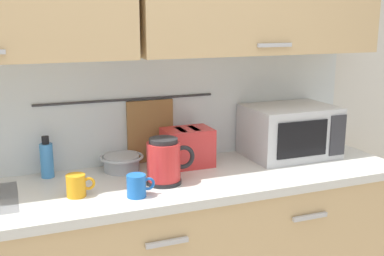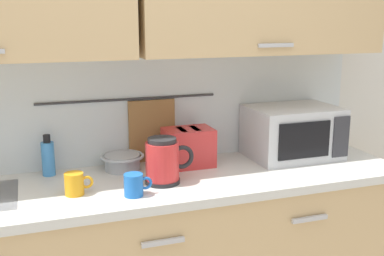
{
  "view_description": "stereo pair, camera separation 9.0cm",
  "coord_description": "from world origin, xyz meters",
  "px_view_note": "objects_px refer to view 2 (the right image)",
  "views": [
    {
      "loc": [
        -0.55,
        -1.68,
        1.63
      ],
      "look_at": [
        0.24,
        0.33,
        1.12
      ],
      "focal_mm": 44.32,
      "sensor_mm": 36.0,
      "label": 1
    },
    {
      "loc": [
        -0.47,
        -1.71,
        1.63
      ],
      "look_at": [
        0.24,
        0.33,
        1.12
      ],
      "focal_mm": 44.32,
      "sensor_mm": 36.0,
      "label": 2
    }
  ],
  "objects_px": {
    "microwave": "(292,132)",
    "electric_kettle": "(163,161)",
    "mug_near_sink": "(75,184)",
    "mug_by_kettle": "(134,185)",
    "dish_soap_bottle": "(48,158)",
    "mixing_bowl": "(122,161)",
    "toaster": "(188,147)"
  },
  "relations": [
    {
      "from": "mug_near_sink",
      "to": "mixing_bowl",
      "type": "distance_m",
      "value": 0.36
    },
    {
      "from": "electric_kettle",
      "to": "toaster",
      "type": "bearing_deg",
      "value": 47.27
    },
    {
      "from": "dish_soap_bottle",
      "to": "mug_by_kettle",
      "type": "xyz_separation_m",
      "value": [
        0.32,
        -0.39,
        -0.04
      ]
    },
    {
      "from": "dish_soap_bottle",
      "to": "mug_by_kettle",
      "type": "height_order",
      "value": "dish_soap_bottle"
    },
    {
      "from": "electric_kettle",
      "to": "toaster",
      "type": "height_order",
      "value": "electric_kettle"
    },
    {
      "from": "microwave",
      "to": "mixing_bowl",
      "type": "distance_m",
      "value": 0.9
    },
    {
      "from": "electric_kettle",
      "to": "dish_soap_bottle",
      "type": "xyz_separation_m",
      "value": [
        -0.48,
        0.28,
        -0.01
      ]
    },
    {
      "from": "dish_soap_bottle",
      "to": "mug_near_sink",
      "type": "bearing_deg",
      "value": -73.05
    },
    {
      "from": "toaster",
      "to": "dish_soap_bottle",
      "type": "bearing_deg",
      "value": 173.42
    },
    {
      "from": "mixing_bowl",
      "to": "mug_by_kettle",
      "type": "distance_m",
      "value": 0.36
    },
    {
      "from": "toaster",
      "to": "mug_near_sink",
      "type": "bearing_deg",
      "value": -159.06
    },
    {
      "from": "mug_near_sink",
      "to": "mixing_bowl",
      "type": "height_order",
      "value": "mug_near_sink"
    },
    {
      "from": "electric_kettle",
      "to": "dish_soap_bottle",
      "type": "bearing_deg",
      "value": 149.78
    },
    {
      "from": "microwave",
      "to": "mug_by_kettle",
      "type": "bearing_deg",
      "value": -162.89
    },
    {
      "from": "mixing_bowl",
      "to": "microwave",
      "type": "bearing_deg",
      "value": -4.85
    },
    {
      "from": "electric_kettle",
      "to": "mug_near_sink",
      "type": "height_order",
      "value": "electric_kettle"
    },
    {
      "from": "microwave",
      "to": "electric_kettle",
      "type": "bearing_deg",
      "value": -167.44
    },
    {
      "from": "electric_kettle",
      "to": "mug_near_sink",
      "type": "distance_m",
      "value": 0.39
    },
    {
      "from": "mug_near_sink",
      "to": "toaster",
      "type": "relative_size",
      "value": 0.47
    },
    {
      "from": "microwave",
      "to": "dish_soap_bottle",
      "type": "relative_size",
      "value": 2.35
    },
    {
      "from": "microwave",
      "to": "mug_near_sink",
      "type": "relative_size",
      "value": 3.83
    },
    {
      "from": "mug_near_sink",
      "to": "toaster",
      "type": "bearing_deg",
      "value": 20.94
    },
    {
      "from": "mixing_bowl",
      "to": "mug_by_kettle",
      "type": "xyz_separation_m",
      "value": [
        -0.02,
        -0.36,
        0.0
      ]
    },
    {
      "from": "dish_soap_bottle",
      "to": "mixing_bowl",
      "type": "bearing_deg",
      "value": -5.85
    },
    {
      "from": "mug_near_sink",
      "to": "toaster",
      "type": "distance_m",
      "value": 0.62
    },
    {
      "from": "electric_kettle",
      "to": "microwave",
      "type": "bearing_deg",
      "value": 12.56
    },
    {
      "from": "dish_soap_bottle",
      "to": "mixing_bowl",
      "type": "height_order",
      "value": "dish_soap_bottle"
    },
    {
      "from": "electric_kettle",
      "to": "toaster",
      "type": "relative_size",
      "value": 0.89
    },
    {
      "from": "mug_near_sink",
      "to": "mixing_bowl",
      "type": "xyz_separation_m",
      "value": [
        0.25,
        0.26,
        -0.0
      ]
    },
    {
      "from": "microwave",
      "to": "mixing_bowl",
      "type": "height_order",
      "value": "microwave"
    },
    {
      "from": "mug_near_sink",
      "to": "dish_soap_bottle",
      "type": "bearing_deg",
      "value": 106.95
    },
    {
      "from": "mug_near_sink",
      "to": "mug_by_kettle",
      "type": "distance_m",
      "value": 0.25
    }
  ]
}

